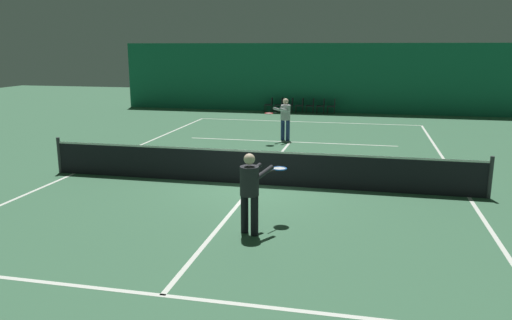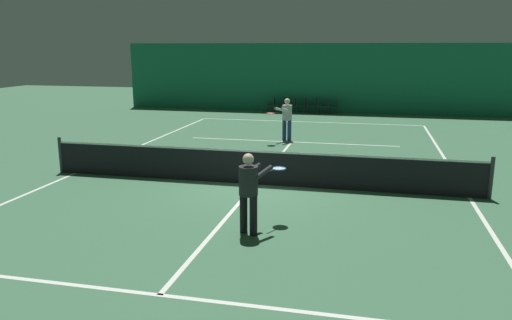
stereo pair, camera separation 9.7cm
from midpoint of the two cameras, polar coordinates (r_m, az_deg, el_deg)
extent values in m
plane|color=#386647|center=(13.66, 0.10, -2.80)|extent=(60.00, 60.00, 0.00)
cube|color=#196B4C|center=(28.90, 7.25, 9.28)|extent=(23.00, 0.12, 3.88)
cube|color=silver|center=(25.16, 6.18, 4.35)|extent=(11.00, 0.10, 0.00)
cube|color=silver|center=(19.79, 4.25, 2.08)|extent=(8.25, 0.10, 0.00)
cube|color=silver|center=(7.96, -10.60, -14.93)|extent=(8.25, 0.10, 0.00)
cube|color=silver|center=(15.78, -19.76, -1.42)|extent=(0.10, 23.80, 0.00)
cube|color=silver|center=(13.58, 23.41, -3.97)|extent=(0.10, 23.80, 0.00)
cube|color=silver|center=(13.66, 0.10, -2.80)|extent=(0.10, 12.80, 0.00)
cube|color=black|center=(13.54, 0.10, -0.87)|extent=(11.90, 0.02, 0.95)
cube|color=white|center=(13.44, 0.11, 1.00)|extent=(11.90, 0.02, 0.05)
cylinder|color=#333338|center=(15.91, -21.27, 0.54)|extent=(0.10, 0.10, 1.07)
cylinder|color=#333338|center=(13.54, 25.48, -1.88)|extent=(0.10, 0.10, 1.07)
cylinder|color=black|center=(10.10, -1.15, -6.09)|extent=(0.21, 0.21, 0.81)
cylinder|color=black|center=(9.94, -0.01, -6.40)|extent=(0.21, 0.21, 0.81)
cylinder|color=#232328|center=(9.82, -0.60, -2.40)|extent=(0.51, 0.51, 0.59)
sphere|color=beige|center=(9.71, -0.60, 0.10)|extent=(0.22, 0.22, 0.22)
cylinder|color=#232328|center=(10.08, -0.28, -1.22)|extent=(0.34, 0.54, 0.24)
cylinder|color=#232328|center=(9.89, 1.07, -1.49)|extent=(0.34, 0.54, 0.24)
cylinder|color=black|center=(10.32, 1.86, -1.29)|extent=(0.16, 0.29, 0.03)
torus|color=#1951B2|center=(10.55, 2.86, -0.98)|extent=(0.44, 0.44, 0.03)
cylinder|color=silver|center=(10.55, 2.86, -0.98)|extent=(0.37, 0.37, 0.00)
cylinder|color=navy|center=(19.96, 3.97, 3.38)|extent=(0.22, 0.22, 0.82)
cylinder|color=navy|center=(20.13, 3.39, 3.46)|extent=(0.22, 0.22, 0.82)
cylinder|color=#B7B7BC|center=(19.94, 3.71, 5.43)|extent=(0.53, 0.53, 0.60)
sphere|color=beige|center=(19.89, 3.73, 6.71)|extent=(0.23, 0.23, 0.23)
cylinder|color=#B7B7BC|center=(19.62, 3.56, 5.72)|extent=(0.37, 0.54, 0.24)
cylinder|color=#B7B7BC|center=(19.82, 2.87, 5.79)|extent=(0.37, 0.54, 0.24)
cylinder|color=black|center=(19.41, 2.40, 5.43)|extent=(0.18, 0.28, 0.03)
torus|color=red|center=(19.18, 1.80, 5.35)|extent=(0.45, 0.45, 0.03)
cylinder|color=silver|center=(19.18, 1.80, 5.35)|extent=(0.38, 0.38, 0.00)
cylinder|color=#2D2D2D|center=(29.13, 1.52, 5.95)|extent=(0.03, 0.03, 0.39)
cylinder|color=#2D2D2D|center=(28.76, 1.37, 5.86)|extent=(0.03, 0.03, 0.39)
cylinder|color=#2D2D2D|center=(29.06, 2.26, 5.93)|extent=(0.03, 0.03, 0.39)
cylinder|color=#2D2D2D|center=(28.69, 2.11, 5.84)|extent=(0.03, 0.03, 0.39)
cube|color=#232328|center=(28.88, 1.82, 6.33)|extent=(0.44, 0.44, 0.05)
cube|color=#232328|center=(28.82, 2.21, 6.76)|extent=(0.04, 0.44, 0.40)
cylinder|color=#2D2D2D|center=(29.02, 2.68, 5.92)|extent=(0.03, 0.03, 0.39)
cylinder|color=#2D2D2D|center=(28.65, 2.54, 5.83)|extent=(0.03, 0.03, 0.39)
cylinder|color=#2D2D2D|center=(28.95, 3.42, 5.89)|extent=(0.03, 0.03, 0.39)
cylinder|color=#2D2D2D|center=(28.58, 3.29, 5.80)|extent=(0.03, 0.03, 0.39)
cube|color=#232328|center=(28.77, 2.99, 6.29)|extent=(0.44, 0.44, 0.05)
cube|color=#232328|center=(28.71, 3.39, 6.73)|extent=(0.04, 0.44, 0.40)
cylinder|color=#2D2D2D|center=(28.92, 3.84, 5.88)|extent=(0.03, 0.03, 0.39)
cylinder|color=#2D2D2D|center=(28.55, 3.72, 5.79)|extent=(0.03, 0.03, 0.39)
cylinder|color=#2D2D2D|center=(28.86, 4.59, 5.85)|extent=(0.03, 0.03, 0.39)
cylinder|color=#2D2D2D|center=(28.49, 4.48, 5.76)|extent=(0.03, 0.03, 0.39)
cube|color=#232328|center=(28.68, 4.16, 6.26)|extent=(0.44, 0.44, 0.05)
cube|color=#232328|center=(28.62, 4.57, 6.69)|extent=(0.04, 0.44, 0.40)
cylinder|color=#2D2D2D|center=(28.83, 5.02, 5.84)|extent=(0.03, 0.03, 0.39)
cylinder|color=#2D2D2D|center=(28.46, 4.91, 5.75)|extent=(0.03, 0.03, 0.39)
cylinder|color=#2D2D2D|center=(28.78, 5.77, 5.81)|extent=(0.03, 0.03, 0.39)
cylinder|color=#2D2D2D|center=(28.41, 5.67, 5.72)|extent=(0.03, 0.03, 0.39)
cube|color=#232328|center=(28.59, 5.35, 6.21)|extent=(0.44, 0.44, 0.05)
cube|color=#232328|center=(28.54, 5.76, 6.65)|extent=(0.04, 0.44, 0.40)
cylinder|color=#2D2D2D|center=(28.75, 6.20, 5.79)|extent=(0.03, 0.03, 0.39)
cylinder|color=#2D2D2D|center=(28.38, 6.10, 5.70)|extent=(0.03, 0.03, 0.39)
cylinder|color=#2D2D2D|center=(28.71, 6.95, 5.76)|extent=(0.03, 0.03, 0.39)
cylinder|color=#2D2D2D|center=(28.34, 6.87, 5.67)|extent=(0.03, 0.03, 0.39)
cube|color=#232328|center=(28.52, 6.54, 6.17)|extent=(0.44, 0.44, 0.05)
cube|color=#232328|center=(28.47, 6.96, 6.60)|extent=(0.04, 0.44, 0.40)
cylinder|color=#2D2D2D|center=(28.69, 7.38, 5.74)|extent=(0.03, 0.03, 0.39)
cylinder|color=#2D2D2D|center=(28.32, 7.30, 5.65)|extent=(0.03, 0.03, 0.39)
cylinder|color=#2D2D2D|center=(28.66, 8.14, 5.71)|extent=(0.03, 0.03, 0.39)
cylinder|color=#2D2D2D|center=(28.28, 8.07, 5.62)|extent=(0.03, 0.03, 0.39)
cube|color=#232328|center=(28.46, 7.74, 6.12)|extent=(0.44, 0.44, 0.05)
cube|color=#232328|center=(28.42, 8.16, 6.56)|extent=(0.04, 0.44, 0.40)
cylinder|color=#2D2D2D|center=(28.64, 8.57, 5.69)|extent=(0.03, 0.03, 0.39)
cylinder|color=#2D2D2D|center=(28.26, 8.51, 5.60)|extent=(0.03, 0.03, 0.39)
cylinder|color=#2D2D2D|center=(28.61, 9.33, 5.66)|extent=(0.03, 0.03, 0.39)
cylinder|color=#2D2D2D|center=(28.24, 9.28, 5.57)|extent=(0.03, 0.03, 0.39)
cube|color=#232328|center=(28.41, 8.94, 6.07)|extent=(0.44, 0.44, 0.05)
cube|color=#232328|center=(28.37, 9.36, 6.51)|extent=(0.04, 0.44, 0.40)
camera|label=1|loc=(0.05, -89.77, 0.05)|focal=35.00mm
camera|label=2|loc=(0.05, 90.23, -0.05)|focal=35.00mm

